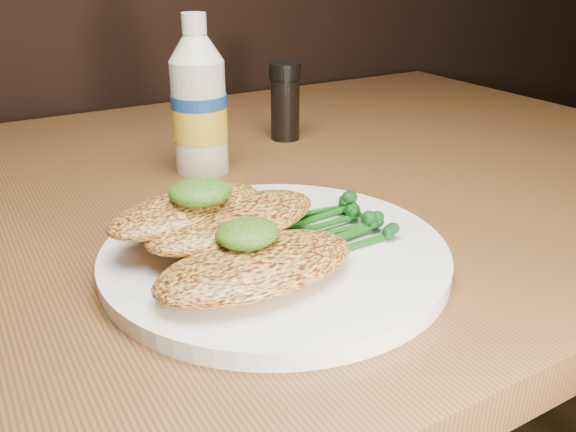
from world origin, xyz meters
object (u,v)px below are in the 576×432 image
plate (275,254)px  mayo_bottle (198,96)px  dining_table (265,424)px  pepper_grinder (285,102)px

plate → mayo_bottle: mayo_bottle is taller
dining_table → plate: 0.44m
dining_table → pepper_grinder: (0.10, 0.11, 0.43)m
dining_table → mayo_bottle: size_ratio=6.72×
plate → pepper_grinder: (0.19, 0.30, 0.04)m
dining_table → mayo_bottle: mayo_bottle is taller
plate → pepper_grinder: 0.36m
mayo_bottle → pepper_grinder: mayo_bottle is taller
dining_table → pepper_grinder: size_ratio=11.60×
plate → pepper_grinder: size_ratio=2.78×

